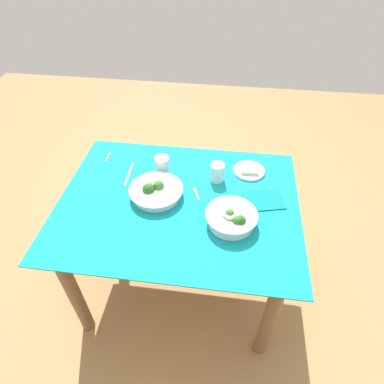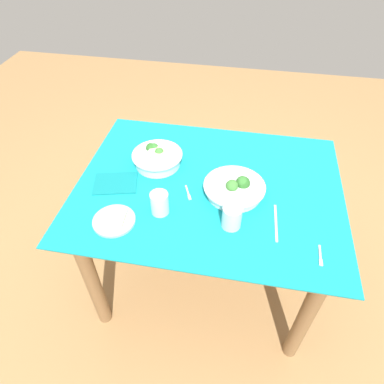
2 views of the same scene
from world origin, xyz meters
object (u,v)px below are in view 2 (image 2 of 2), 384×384
broccoli_bowl_far (235,188)px  bread_side_plate (114,220)px  water_glass_center (232,217)px  broccoli_bowl_near (157,158)px  fork_by_near_bowl (320,256)px  water_glass_side (160,203)px  table_knife_left (276,223)px  napkin_folded_upper (115,183)px  fork_by_far_bowl (188,193)px

broccoli_bowl_far → bread_side_plate: 0.54m
bread_side_plate → water_glass_center: 0.49m
broccoli_bowl_near → fork_by_near_bowl: bearing=150.2°
bread_side_plate → water_glass_side: (-0.17, -0.09, 0.04)m
broccoli_bowl_far → table_knife_left: broccoli_bowl_far is taller
broccoli_bowl_far → bread_side_plate: bearing=28.6°
water_glass_center → table_knife_left: 0.19m
broccoli_bowl_far → fork_by_near_bowl: bearing=140.8°
broccoli_bowl_near → napkin_folded_upper: 0.24m
table_knife_left → fork_by_far_bowl: bearing=-107.5°
broccoli_bowl_far → water_glass_side: bearing=29.3°
broccoli_bowl_near → bread_side_plate: 0.41m
fork_by_far_bowl → water_glass_center: bearing=30.9°
bread_side_plate → fork_by_near_bowl: 0.83m
water_glass_center → fork_by_near_bowl: bearing=164.6°
table_knife_left → napkin_folded_upper: napkin_folded_upper is taller
napkin_folded_upper → water_glass_side: bearing=151.8°
fork_by_far_bowl → fork_by_near_bowl: (-0.56, 0.25, 0.00)m
bread_side_plate → table_knife_left: bearing=-170.3°
napkin_folded_upper → broccoli_bowl_near: bearing=-131.7°
fork_by_near_bowl → napkin_folded_upper: napkin_folded_upper is taller
bread_side_plate → napkin_folded_upper: bread_side_plate is taller
broccoli_bowl_near → bread_side_plate: (0.08, 0.40, -0.03)m
broccoli_bowl_near → napkin_folded_upper: size_ratio=1.24×
broccoli_bowl_near → table_knife_left: broccoli_bowl_near is taller
broccoli_bowl_far → broccoli_bowl_near: 0.42m
bread_side_plate → table_knife_left: (-0.66, -0.11, -0.01)m
bread_side_plate → water_glass_side: water_glass_side is taller
fork_by_far_bowl → table_knife_left: same height
broccoli_bowl_far → napkin_folded_upper: bearing=3.7°
bread_side_plate → table_knife_left: 0.67m
broccoli_bowl_far → fork_by_far_bowl: 0.21m
broccoli_bowl_near → water_glass_center: 0.52m
water_glass_center → table_knife_left: bearing=-166.4°
water_glass_center → fork_by_near_bowl: water_glass_center is taller
water_glass_side → fork_by_far_bowl: water_glass_side is taller
water_glass_side → fork_by_near_bowl: water_glass_side is taller
napkin_folded_upper → water_glass_center: bearing=164.3°
water_glass_center → broccoli_bowl_far: bearing=-89.2°
broccoli_bowl_far → table_knife_left: bearing=141.5°
fork_by_far_bowl → water_glass_side: bearing=-60.1°
fork_by_far_bowl → napkin_folded_upper: bearing=-113.9°
broccoli_bowl_near → water_glass_side: bearing=106.5°
broccoli_bowl_far → fork_by_far_bowl: bearing=11.2°
broccoli_bowl_near → water_glass_side: (-0.09, 0.31, 0.01)m
water_glass_center → napkin_folded_upper: 0.58m
fork_by_far_bowl → fork_by_near_bowl: same height
fork_by_far_bowl → table_knife_left: 0.41m
broccoli_bowl_far → broccoli_bowl_near: bearing=-19.6°
broccoli_bowl_near → table_knife_left: size_ratio=1.21×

